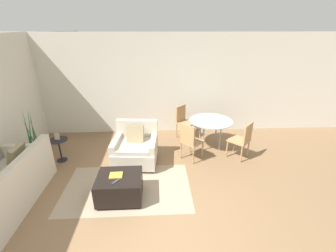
{
  "coord_description": "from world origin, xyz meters",
  "views": [
    {
      "loc": [
        0.05,
        -2.63,
        2.82
      ],
      "look_at": [
        0.3,
        2.13,
        0.75
      ],
      "focal_mm": 24.0,
      "sensor_mm": 36.0,
      "label": 1
    }
  ],
  "objects_px": {
    "ottoman": "(120,186)",
    "potted_plant": "(35,152)",
    "side_table": "(59,146)",
    "dining_table": "(211,123)",
    "tv_remote_primary": "(116,181)",
    "dining_chair_far_left": "(183,120)",
    "dining_chair_near_left": "(190,140)",
    "picture_frame": "(57,136)",
    "armchair": "(136,148)",
    "dining_chair_near_right": "(243,138)",
    "book_stack": "(116,175)",
    "couch": "(6,190)"
  },
  "relations": [
    {
      "from": "tv_remote_primary",
      "to": "dining_table",
      "type": "bearing_deg",
      "value": 43.85
    },
    {
      "from": "tv_remote_primary",
      "to": "book_stack",
      "type": "bearing_deg",
      "value": 98.69
    },
    {
      "from": "dining_chair_near_left",
      "to": "ottoman",
      "type": "bearing_deg",
      "value": -139.15
    },
    {
      "from": "couch",
      "to": "side_table",
      "type": "relative_size",
      "value": 3.63
    },
    {
      "from": "couch",
      "to": "tv_remote_primary",
      "type": "xyz_separation_m",
      "value": [
        1.89,
        -0.08,
        0.16
      ]
    },
    {
      "from": "armchair",
      "to": "dining_table",
      "type": "height_order",
      "value": "armchair"
    },
    {
      "from": "armchair",
      "to": "side_table",
      "type": "bearing_deg",
      "value": 174.97
    },
    {
      "from": "book_stack",
      "to": "potted_plant",
      "type": "height_order",
      "value": "potted_plant"
    },
    {
      "from": "couch",
      "to": "dining_chair_near_left",
      "type": "xyz_separation_m",
      "value": [
        3.33,
        1.28,
        0.22
      ]
    },
    {
      "from": "dining_table",
      "to": "dining_chair_far_left",
      "type": "relative_size",
      "value": 1.21
    },
    {
      "from": "armchair",
      "to": "potted_plant",
      "type": "distance_m",
      "value": 2.27
    },
    {
      "from": "dining_chair_near_left",
      "to": "dining_chair_far_left",
      "type": "height_order",
      "value": "same"
    },
    {
      "from": "ottoman",
      "to": "dining_chair_far_left",
      "type": "relative_size",
      "value": 0.87
    },
    {
      "from": "potted_plant",
      "to": "dining_chair_far_left",
      "type": "distance_m",
      "value": 3.68
    },
    {
      "from": "ottoman",
      "to": "potted_plant",
      "type": "distance_m",
      "value": 2.45
    },
    {
      "from": "side_table",
      "to": "dining_chair_near_right",
      "type": "xyz_separation_m",
      "value": [
        4.18,
        -0.12,
        0.14
      ]
    },
    {
      "from": "side_table",
      "to": "dining_table",
      "type": "distance_m",
      "value": 3.61
    },
    {
      "from": "armchair",
      "to": "potted_plant",
      "type": "xyz_separation_m",
      "value": [
        -2.27,
        0.11,
        -0.08
      ]
    },
    {
      "from": "side_table",
      "to": "potted_plant",
      "type": "bearing_deg",
      "value": -175.74
    },
    {
      "from": "dining_chair_near_left",
      "to": "dining_chair_near_right",
      "type": "relative_size",
      "value": 1.0
    },
    {
      "from": "armchair",
      "to": "side_table",
      "type": "xyz_separation_m",
      "value": [
        -1.73,
        0.15,
        0.03
      ]
    },
    {
      "from": "tv_remote_primary",
      "to": "picture_frame",
      "type": "bearing_deg",
      "value": 135.74
    },
    {
      "from": "potted_plant",
      "to": "side_table",
      "type": "relative_size",
      "value": 2.45
    },
    {
      "from": "ottoman",
      "to": "dining_chair_near_right",
      "type": "bearing_deg",
      "value": 24.93
    },
    {
      "from": "armchair",
      "to": "book_stack",
      "type": "height_order",
      "value": "armchair"
    },
    {
      "from": "couch",
      "to": "ottoman",
      "type": "xyz_separation_m",
      "value": [
        1.91,
        0.05,
        -0.05
      ]
    },
    {
      "from": "potted_plant",
      "to": "dining_chair_near_left",
      "type": "bearing_deg",
      "value": -1.26
    },
    {
      "from": "dining_chair_far_left",
      "to": "dining_chair_near_left",
      "type": "bearing_deg",
      "value": -90.0
    },
    {
      "from": "ottoman",
      "to": "dining_table",
      "type": "bearing_deg",
      "value": 42.16
    },
    {
      "from": "couch",
      "to": "tv_remote_primary",
      "type": "relative_size",
      "value": 13.19
    },
    {
      "from": "armchair",
      "to": "dining_table",
      "type": "relative_size",
      "value": 0.93
    },
    {
      "from": "dining_chair_near_left",
      "to": "dining_chair_near_right",
      "type": "bearing_deg",
      "value": 0.0
    },
    {
      "from": "tv_remote_primary",
      "to": "picture_frame",
      "type": "relative_size",
      "value": 0.87
    },
    {
      "from": "potted_plant",
      "to": "side_table",
      "type": "distance_m",
      "value": 0.54
    },
    {
      "from": "book_stack",
      "to": "side_table",
      "type": "relative_size",
      "value": 0.43
    },
    {
      "from": "couch",
      "to": "tv_remote_primary",
      "type": "distance_m",
      "value": 1.9
    },
    {
      "from": "side_table",
      "to": "dining_chair_near_right",
      "type": "bearing_deg",
      "value": -1.6
    },
    {
      "from": "couch",
      "to": "potted_plant",
      "type": "relative_size",
      "value": 1.48
    },
    {
      "from": "book_stack",
      "to": "side_table",
      "type": "xyz_separation_m",
      "value": [
        -1.49,
        1.32,
        -0.09
      ]
    },
    {
      "from": "side_table",
      "to": "dining_chair_far_left",
      "type": "relative_size",
      "value": 0.6
    },
    {
      "from": "couch",
      "to": "dining_table",
      "type": "relative_size",
      "value": 1.79
    },
    {
      "from": "tv_remote_primary",
      "to": "dining_chair_far_left",
      "type": "xyz_separation_m",
      "value": [
        1.44,
        2.58,
        0.05
      ]
    },
    {
      "from": "dining_chair_near_left",
      "to": "picture_frame",
      "type": "bearing_deg",
      "value": 177.74
    },
    {
      "from": "picture_frame",
      "to": "armchair",
      "type": "bearing_deg",
      "value": -5.03
    },
    {
      "from": "armchair",
      "to": "dining_chair_near_left",
      "type": "xyz_separation_m",
      "value": [
        1.23,
        0.04,
        0.17
      ]
    },
    {
      "from": "ottoman",
      "to": "side_table",
      "type": "distance_m",
      "value": 2.05
    },
    {
      "from": "side_table",
      "to": "dining_chair_near_right",
      "type": "relative_size",
      "value": 0.6
    },
    {
      "from": "armchair",
      "to": "picture_frame",
      "type": "relative_size",
      "value": 5.97
    },
    {
      "from": "dining_chair_near_left",
      "to": "dining_chair_far_left",
      "type": "relative_size",
      "value": 1.0
    },
    {
      "from": "potted_plant",
      "to": "dining_chair_far_left",
      "type": "relative_size",
      "value": 1.46
    }
  ]
}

